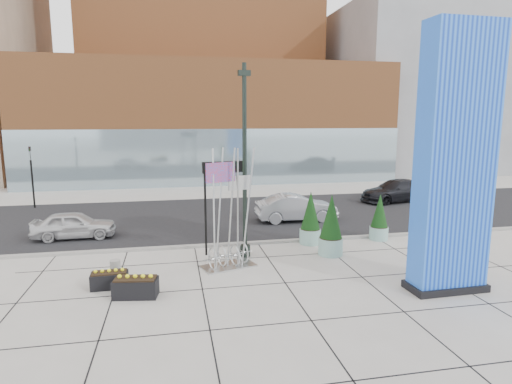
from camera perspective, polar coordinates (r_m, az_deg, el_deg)
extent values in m
plane|color=#9E9991|center=(16.62, -0.40, -11.02)|extent=(160.00, 160.00, 0.00)
cube|color=black|center=(26.11, -4.50, -3.29)|extent=(80.00, 12.00, 0.02)
cube|color=gray|center=(20.34, -2.52, -6.92)|extent=(80.00, 0.30, 0.12)
cube|color=#AA6131|center=(42.45, -5.96, 9.20)|extent=(34.00, 10.00, 11.00)
cube|color=#8CA5B2|center=(37.82, -5.21, 4.59)|extent=(34.00, 0.60, 5.00)
cube|color=slate|center=(55.48, 20.76, 12.38)|extent=(20.00, 18.00, 18.00)
cube|color=#0D34C3|center=(15.69, 25.00, 3.71)|extent=(2.52, 1.07, 8.99)
cube|color=black|center=(16.67, 23.90, -11.38)|extent=(2.73, 1.28, 0.25)
cylinder|color=black|center=(17.89, -1.53, 3.86)|extent=(0.18, 0.18, 8.11)
cylinder|color=black|center=(18.67, -1.47, -7.83)|extent=(0.45, 0.45, 0.51)
cube|color=black|center=(17.88, -1.58, 15.58)|extent=(0.52, 0.26, 0.22)
cube|color=#B8BBBD|center=(17.54, -3.69, -9.80)|extent=(2.34, 1.63, 0.06)
cylinder|color=#B8BBBD|center=(16.64, -5.99, -2.40)|extent=(0.08, 0.08, 4.82)
cylinder|color=#B8BBBD|center=(17.00, -4.80, -2.11)|extent=(0.08, 0.08, 4.82)
cylinder|color=#B8BBBD|center=(16.81, -3.41, -2.23)|extent=(0.08, 0.08, 4.82)
cylinder|color=#B8BBBD|center=(17.16, -2.10, -1.98)|extent=(0.08, 0.08, 4.82)
cylinder|color=#B8BBBD|center=(16.78, -1.06, -2.24)|extent=(0.08, 0.08, 4.82)
torus|color=#B8BBBD|center=(17.24, -6.07, -8.67)|extent=(0.32, 0.86, 0.88)
torus|color=#B8BBBD|center=(17.47, -4.54, -8.40)|extent=(0.32, 0.86, 0.88)
torus|color=#B8BBBD|center=(17.34, -2.86, -8.51)|extent=(0.32, 0.86, 0.88)
torus|color=#B8BBBD|center=(17.60, -1.39, -8.23)|extent=(0.32, 0.86, 0.88)
cube|color=red|center=(16.62, -4.82, 2.66)|extent=(1.19, 0.52, 0.77)
cube|color=#B8BBBD|center=(16.90, -1.91, 1.16)|extent=(0.95, 0.24, 0.58)
cylinder|color=gray|center=(16.91, -18.23, -9.82)|extent=(0.38, 0.38, 0.75)
cylinder|color=black|center=(18.53, -6.76, -2.39)|extent=(0.10, 0.10, 4.03)
cube|color=black|center=(18.32, -4.17, 3.30)|extent=(1.93, 0.45, 0.48)
cube|color=#19D833|center=(18.17, -5.34, 3.23)|extent=(0.67, 0.12, 0.34)
cylinder|color=#87B5AC|center=(22.02, 16.04, -5.29)|extent=(0.91, 0.91, 0.64)
cylinder|color=black|center=(21.94, 16.08, -4.49)|extent=(0.84, 0.84, 0.05)
cone|color=black|center=(21.76, 16.18, -2.40)|extent=(0.82, 0.82, 1.64)
cylinder|color=#87B5AC|center=(20.67, 7.22, -5.87)|extent=(1.01, 1.01, 0.71)
cylinder|color=black|center=(20.57, 7.24, -4.92)|extent=(0.93, 0.93, 0.06)
cone|color=black|center=(20.36, 7.30, -2.44)|extent=(0.91, 0.91, 1.82)
cylinder|color=#87B5AC|center=(19.15, 9.90, -7.14)|extent=(1.08, 1.08, 0.75)
cylinder|color=black|center=(19.04, 9.94, -6.06)|extent=(0.99, 0.99, 0.06)
cone|color=black|center=(18.80, 10.02, -3.22)|extent=(0.97, 0.97, 1.94)
cube|color=black|center=(16.23, -18.93, -11.07)|extent=(1.28, 0.67, 0.54)
cube|color=black|center=(16.14, -18.99, -10.12)|extent=(1.19, 0.58, 0.05)
cube|color=black|center=(15.20, -15.74, -12.21)|extent=(1.53, 0.94, 0.62)
cube|color=black|center=(15.08, -15.80, -11.05)|extent=(1.42, 0.82, 0.06)
imported|color=silver|center=(23.12, -23.09, -4.09)|extent=(3.98, 1.69, 1.34)
imported|color=#9A9BA1|center=(24.94, 5.37, -2.13)|extent=(4.69, 1.66, 1.54)
imported|color=black|center=(32.23, 18.17, 0.14)|extent=(5.67, 3.22, 1.55)
cylinder|color=black|center=(31.90, -27.62, 0.92)|extent=(0.12, 0.12, 3.20)
imported|color=black|center=(31.69, -27.91, 4.58)|extent=(0.15, 0.18, 0.90)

